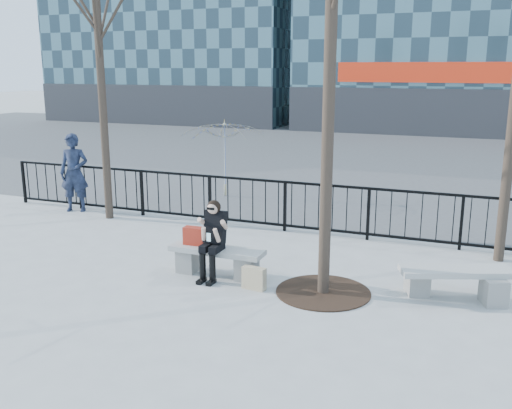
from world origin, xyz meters
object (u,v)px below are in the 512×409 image
at_px(bench_second, 455,280).
at_px(standing_man, 74,173).
at_px(bench_main, 217,258).
at_px(seated_woman, 212,240).

xyz_separation_m(bench_second, standing_man, (-8.99, 2.36, 0.65)).
bearing_deg(bench_main, seated_woman, -90.00).
height_order(bench_second, seated_woman, seated_woman).
xyz_separation_m(bench_main, standing_man, (-5.16, 2.77, 0.66)).
bearing_deg(standing_man, bench_main, -47.25).
height_order(bench_main, seated_woman, seated_woman).
relative_size(bench_main, seated_woman, 1.23).
relative_size(bench_second, standing_man, 0.87).
distance_m(bench_main, bench_second, 3.85).
height_order(bench_main, bench_second, bench_second).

